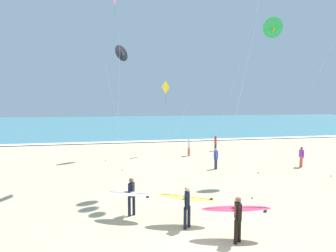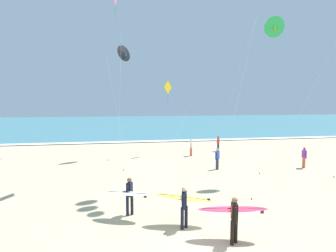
# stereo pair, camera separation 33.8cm
# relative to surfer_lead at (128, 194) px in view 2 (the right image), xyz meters

# --- Properties ---
(ground_plane) EXTENTS (160.00, 160.00, 0.00)m
(ground_plane) POSITION_rel_surfer_lead_xyz_m (3.14, -2.65, -1.04)
(ground_plane) COLOR #D1BA8E
(ocean_water) EXTENTS (160.00, 60.00, 0.08)m
(ocean_water) POSITION_rel_surfer_lead_xyz_m (3.14, 51.76, -1.00)
(ocean_water) COLOR teal
(ocean_water) RESTS_ON ground
(shoreline_foam) EXTENTS (160.00, 1.40, 0.01)m
(shoreline_foam) POSITION_rel_surfer_lead_xyz_m (3.14, 22.06, -0.96)
(shoreline_foam) COLOR white
(shoreline_foam) RESTS_ON ocean_water
(surfer_lead) EXTENTS (2.02, 1.21, 1.71)m
(surfer_lead) POSITION_rel_surfer_lead_xyz_m (0.00, 0.00, 0.00)
(surfer_lead) COLOR black
(surfer_lead) RESTS_ON ground
(surfer_trailing) EXTENTS (2.59, 1.18, 1.71)m
(surfer_trailing) POSITION_rel_surfer_lead_xyz_m (3.68, -2.73, 0.01)
(surfer_trailing) COLOR black
(surfer_trailing) RESTS_ON ground
(surfer_third) EXTENTS (2.42, 1.19, 1.71)m
(surfer_third) POSITION_rel_surfer_lead_xyz_m (2.21, -1.29, 0.01)
(surfer_third) COLOR black
(surfer_third) RESTS_ON ground
(kite_delta_emerald_near) EXTENTS (4.96, 1.11, 10.40)m
(kite_delta_emerald_near) POSITION_rel_surfer_lead_xyz_m (9.39, 4.64, 8.68)
(kite_delta_emerald_near) COLOR green
(kite_delta_emerald_near) RESTS_ON ground
(kite_diamond_golden_mid) EXTENTS (3.73, 3.87, 7.02)m
(kite_diamond_golden_mid) POSITION_rel_surfer_lead_xyz_m (4.21, 13.92, 5.14)
(kite_diamond_golden_mid) COLOR yellow
(kite_diamond_golden_mid) RESTS_ON ground
(kite_delta_charcoal_low) EXTENTS (2.30, 2.16, 10.08)m
(kite_delta_charcoal_low) POSITION_rel_surfer_lead_xyz_m (0.06, 13.19, 8.27)
(kite_delta_charcoal_low) COLOR black
(kite_delta_charcoal_low) RESTS_ON ground
(kite_diamond_rose_close) EXTENTS (0.50, 2.85, 12.19)m
(kite_diamond_rose_close) POSITION_rel_surfer_lead_xyz_m (-0.51, 5.96, 10.09)
(kite_diamond_rose_close) COLOR pink
(kite_diamond_rose_close) RESTS_ON ground
(bystander_blue_top) EXTENTS (0.42, 0.33, 1.59)m
(bystander_blue_top) POSITION_rel_surfer_lead_xyz_m (6.73, 7.31, -0.23)
(bystander_blue_top) COLOR #2D334C
(bystander_blue_top) RESTS_ON ground
(bystander_white_top) EXTENTS (0.23, 0.49, 1.59)m
(bystander_white_top) POSITION_rel_surfer_lead_xyz_m (6.07, 12.51, -0.23)
(bystander_white_top) COLOR #D8593F
(bystander_white_top) RESTS_ON ground
(bystander_red_top) EXTENTS (0.34, 0.41, 1.59)m
(bystander_red_top) POSITION_rel_surfer_lead_xyz_m (9.42, 14.43, -0.23)
(bystander_red_top) COLOR #2D334C
(bystander_red_top) RESTS_ON ground
(bystander_purple_top) EXTENTS (0.22, 0.50, 1.59)m
(bystander_purple_top) POSITION_rel_surfer_lead_xyz_m (13.41, 6.64, -0.23)
(bystander_purple_top) COLOR #D8593F
(bystander_purple_top) RESTS_ON ground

